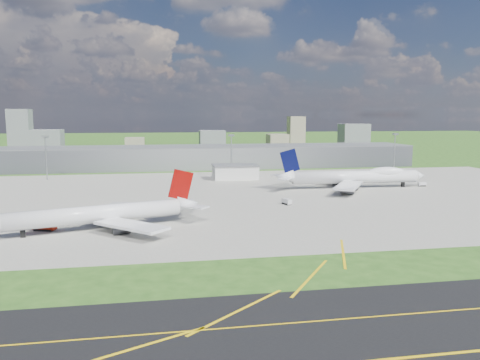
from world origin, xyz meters
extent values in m
plane|color=#295019|center=(0.00, 150.00, 0.00)|extent=(1400.00, 1400.00, 0.00)
cube|color=black|center=(0.00, -110.00, 0.03)|extent=(1400.00, 60.00, 0.06)
cube|color=gray|center=(10.00, 40.00, 0.04)|extent=(360.00, 190.00, 0.08)
cube|color=slate|center=(0.00, 165.00, 7.50)|extent=(300.00, 42.00, 15.00)
cube|color=silver|center=(10.00, 100.00, 4.00)|extent=(26.00, 16.00, 8.00)
cylinder|color=gray|center=(-100.00, 115.00, 12.50)|extent=(0.70, 0.70, 25.00)
cube|color=gray|center=(-100.00, 115.00, 25.30)|extent=(3.50, 2.00, 1.20)
cylinder|color=gray|center=(10.00, 115.00, 12.50)|extent=(0.70, 0.70, 25.00)
cube|color=gray|center=(10.00, 115.00, 25.30)|extent=(3.50, 2.00, 1.20)
cylinder|color=gray|center=(120.00, 115.00, 12.50)|extent=(0.70, 0.70, 25.00)
cube|color=gray|center=(120.00, 115.00, 25.30)|extent=(3.50, 2.00, 1.20)
cylinder|color=white|center=(-55.56, -15.84, 5.35)|extent=(55.72, 21.91, 5.84)
cone|color=white|center=(-24.82, -6.55, 6.13)|extent=(9.14, 7.84, 5.84)
cube|color=maroon|center=(-57.43, -16.41, 3.54)|extent=(45.00, 15.68, 1.27)
cube|color=white|center=(-43.63, -26.73, 3.60)|extent=(24.44, 23.70, 0.88)
cube|color=white|center=(-51.66, -0.17, 3.60)|extent=(14.30, 26.64, 0.88)
cube|color=#790806|center=(-27.15, -7.26, 13.14)|extent=(9.42, 3.27, 11.76)
cylinder|color=#38383D|center=(-46.96, -23.92, 1.75)|extent=(6.02, 4.53, 3.11)
cylinder|color=#38383D|center=(-52.87, -4.35, 1.75)|extent=(6.02, 4.53, 3.11)
cube|color=black|center=(-48.71, -18.35, 1.22)|extent=(1.83, 1.57, 2.43)
cube|color=black|center=(-51.24, -9.96, 1.22)|extent=(1.83, 1.57, 2.43)
cube|color=black|center=(-76.99, -22.32, 1.22)|extent=(1.83, 1.57, 2.43)
cylinder|color=white|center=(65.74, 54.10, 5.90)|extent=(66.69, 8.78, 6.65)
cone|color=white|center=(101.66, 52.94, 5.90)|extent=(5.57, 6.82, 6.65)
cone|color=white|center=(28.22, 55.30, 6.76)|extent=(8.79, 6.92, 6.65)
cube|color=navy|center=(67.89, 54.03, 3.84)|extent=(54.59, 4.48, 1.39)
ellipsoid|color=white|center=(83.02, 53.54, 7.89)|extent=(21.48, 7.33, 5.99)
cube|color=white|center=(56.64, 70.68, 3.97)|extent=(22.64, 30.94, 0.97)
cube|color=white|center=(55.60, 38.13, 3.97)|extent=(23.99, 30.52, 0.97)
cube|color=#070A33|center=(30.90, 55.22, 14.59)|extent=(10.70, 0.88, 12.96)
cylinder|color=#38383D|center=(60.48, 63.93, 1.93)|extent=(6.01, 3.62, 3.43)
cylinder|color=#38383D|center=(54.63, 74.85, 1.93)|extent=(6.01, 3.62, 3.43)
cylinder|color=#38383D|center=(59.86, 44.63, 1.93)|extent=(6.01, 3.62, 3.43)
cylinder|color=#38383D|center=(53.33, 34.11, 1.93)|extent=(6.01, 3.62, 3.43)
cube|color=black|center=(59.46, 59.13, 1.34)|extent=(1.76, 1.34, 2.68)
cube|color=black|center=(59.15, 49.48, 1.34)|extent=(1.76, 1.34, 2.68)
cube|color=black|center=(92.54, 53.24, 1.34)|extent=(1.76, 1.34, 2.68)
cube|color=#A01D0B|center=(-72.41, -14.17, 1.92)|extent=(7.95, 5.09, 2.98)
cube|color=black|center=(-72.41, -14.17, 0.43)|extent=(6.94, 4.85, 0.70)
cube|color=yellow|center=(-50.16, -6.67, 1.10)|extent=(3.70, 3.79, 1.35)
cube|color=black|center=(-50.16, -6.67, 0.43)|extent=(3.43, 3.48, 0.70)
cube|color=silver|center=(18.56, 16.07, 1.48)|extent=(3.61, 5.21, 2.10)
cube|color=black|center=(18.56, 16.07, 0.43)|extent=(3.47, 4.58, 0.70)
cube|color=silver|center=(103.62, 53.10, 1.36)|extent=(4.31, 2.22, 1.86)
cube|color=black|center=(103.62, 53.10, 0.43)|extent=(3.69, 2.28, 0.70)
cube|color=slate|center=(-140.00, 300.00, 12.00)|extent=(28.00, 22.00, 24.00)
cube|color=gray|center=(-60.00, 340.00, 7.00)|extent=(20.00, 18.00, 14.00)
cube|color=slate|center=(20.00, 310.00, 11.00)|extent=(26.00, 20.00, 22.00)
cube|color=gray|center=(100.00, 350.00, 8.00)|extent=(22.00, 24.00, 16.00)
cube|color=slate|center=(180.00, 320.00, 14.00)|extent=(30.00, 22.00, 28.00)
cube|color=slate|center=(-180.00, 360.00, 22.00)|extent=(22.00, 20.00, 44.00)
cube|color=gray|center=(140.00, 410.00, 18.00)|extent=(20.00, 18.00, 36.00)
cylinder|color=#382314|center=(-110.00, 265.00, 1.50)|extent=(0.70, 0.70, 3.00)
sphere|color=black|center=(-110.00, 265.00, 4.88)|extent=(6.75, 6.75, 6.75)
cylinder|color=#382314|center=(-20.00, 280.00, 1.80)|extent=(0.70, 0.70, 3.60)
sphere|color=black|center=(-20.00, 280.00, 5.85)|extent=(8.10, 8.10, 8.10)
cylinder|color=#382314|center=(70.00, 275.00, 1.70)|extent=(0.70, 0.70, 3.40)
sphere|color=black|center=(70.00, 275.00, 5.53)|extent=(7.65, 7.65, 7.65)
cylinder|color=#382314|center=(160.00, 285.00, 1.40)|extent=(0.70, 0.70, 2.80)
sphere|color=black|center=(160.00, 285.00, 4.55)|extent=(6.30, 6.30, 6.30)
camera|label=1|loc=(-34.52, -173.46, 37.96)|focal=35.00mm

